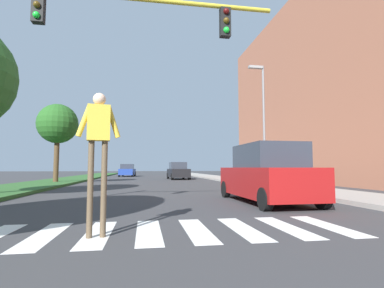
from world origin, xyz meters
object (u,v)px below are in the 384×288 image
traffic_light_gantry (35,37)px  street_lamp_right (262,113)px  tree_far (58,124)px  pedestrian_performer (98,140)px  suv_crossing (266,175)px  sedan_distant (127,171)px  sedan_midblock (178,171)px

traffic_light_gantry → street_lamp_right: (9.95, 9.77, 0.24)m
tree_far → street_lamp_right: bearing=-22.5°
pedestrian_performer → suv_crossing: bearing=40.5°
tree_far → traffic_light_gantry: size_ratio=0.66×
sedan_distant → suv_crossing: bearing=-78.2°
street_lamp_right → pedestrian_performer: bearing=-124.3°
street_lamp_right → sedan_midblock: street_lamp_right is taller
street_lamp_right → pedestrian_performer: street_lamp_right is taller
pedestrian_performer → suv_crossing: (4.91, 4.19, -0.73)m
tree_far → traffic_light_gantry: bearing=-76.3°
street_lamp_right → sedan_distant: (-9.54, 22.66, -3.83)m
traffic_light_gantry → suv_crossing: (6.77, 2.08, -3.42)m
traffic_light_gantry → sedan_distant: traffic_light_gantry is taller
tree_far → sedan_midblock: bearing=33.8°
tree_far → street_lamp_right: (13.73, -5.67, 0.19)m
suv_crossing → tree_far: bearing=128.3°
pedestrian_performer → tree_far: bearing=107.8°
traffic_light_gantry → sedan_midblock: (6.03, 22.01, -3.55)m
tree_far → pedestrian_performer: 18.64m
traffic_light_gantry → street_lamp_right: 13.95m
street_lamp_right → tree_far: bearing=157.5°
traffic_light_gantry → sedan_distant: (0.41, 32.43, -3.59)m
suv_crossing → street_lamp_right: bearing=67.5°
tree_far → sedan_distant: (4.19, 16.99, -3.64)m
tree_far → street_lamp_right: size_ratio=0.77×
tree_far → pedestrian_performer: size_ratio=2.31×
traffic_light_gantry → tree_far: bearing=103.7°
street_lamp_right → pedestrian_performer: (-8.09, -11.88, -2.93)m
tree_far → suv_crossing: size_ratio=1.25×
street_lamp_right → suv_crossing: bearing=-112.5°
traffic_light_gantry → sedan_midblock: size_ratio=2.08×
tree_far → suv_crossing: 17.37m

